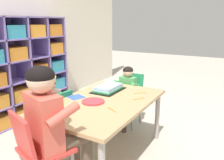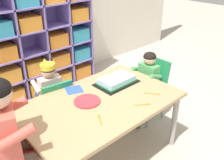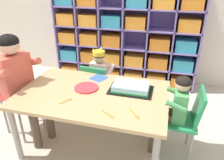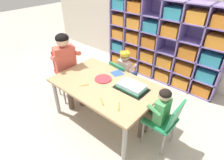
% 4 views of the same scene
% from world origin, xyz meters
% --- Properties ---
extents(ground, '(16.00, 16.00, 0.00)m').
position_xyz_m(ground, '(0.00, 0.00, 0.00)').
color(ground, '#BCB2A3').
extents(storage_cubby_shelf, '(2.17, 0.35, 1.45)m').
position_xyz_m(storage_cubby_shelf, '(-0.05, 1.53, 0.67)').
color(storage_cubby_shelf, '#7F6BB2').
rests_on(storage_cubby_shelf, ground).
extents(activity_table, '(1.36, 0.86, 0.60)m').
position_xyz_m(activity_table, '(0.00, 0.00, 0.54)').
color(activity_table, tan).
rests_on(activity_table, ground).
extents(classroom_chair_blue, '(0.37, 0.37, 0.67)m').
position_xyz_m(classroom_chair_blue, '(-0.14, 0.52, 0.39)').
color(classroom_chair_blue, '#238451').
rests_on(classroom_chair_blue, ground).
extents(child_with_crown, '(0.31, 0.32, 0.84)m').
position_xyz_m(child_with_crown, '(-0.13, 0.64, 0.52)').
color(child_with_crown, beige).
rests_on(child_with_crown, ground).
extents(classroom_chair_adult_side, '(0.44, 0.42, 0.79)m').
position_xyz_m(classroom_chair_adult_side, '(-0.86, 0.01, 0.49)').
color(classroom_chair_adult_side, red).
rests_on(classroom_chair_adult_side, ground).
extents(adult_helper_seated, '(0.48, 0.46, 1.10)m').
position_xyz_m(adult_helper_seated, '(-0.74, -0.03, 0.69)').
color(adult_helper_seated, '#D15647').
rests_on(adult_helper_seated, ground).
extents(classroom_chair_guest_side, '(0.35, 0.33, 0.70)m').
position_xyz_m(classroom_chair_guest_side, '(0.84, 0.10, 0.41)').
color(classroom_chair_guest_side, '#238451').
rests_on(classroom_chair_guest_side, ground).
extents(guest_at_table_side, '(0.31, 0.30, 0.82)m').
position_xyz_m(guest_at_table_side, '(0.73, 0.10, 0.52)').
color(guest_at_table_side, '#4C9E5B').
rests_on(guest_at_table_side, ground).
extents(birthday_cake_on_tray, '(0.40, 0.27, 0.07)m').
position_xyz_m(birthday_cake_on_tray, '(0.33, 0.13, 0.63)').
color(birthday_cake_on_tray, black).
rests_on(birthday_cake_on_tray, activity_table).
extents(paper_plate_stack, '(0.23, 0.23, 0.01)m').
position_xyz_m(paper_plate_stack, '(-0.09, 0.06, 0.61)').
color(paper_plate_stack, '#DB333D').
rests_on(paper_plate_stack, activity_table).
extents(paper_napkin_square, '(0.19, 0.19, 0.00)m').
position_xyz_m(paper_napkin_square, '(-0.05, 0.31, 0.61)').
color(paper_napkin_square, '#3356B7').
rests_on(paper_napkin_square, activity_table).
extents(fork_near_cake_tray, '(0.10, 0.12, 0.00)m').
position_xyz_m(fork_near_cake_tray, '(0.43, -0.24, 0.61)').
color(fork_near_cake_tray, orange).
rests_on(fork_near_cake_tray, activity_table).
extents(fork_near_child_seat, '(0.12, 0.09, 0.00)m').
position_xyz_m(fork_near_child_seat, '(0.23, -0.29, 0.61)').
color(fork_near_child_seat, orange).
rests_on(fork_near_child_seat, activity_table).
extents(fork_by_napkin, '(0.08, 0.11, 0.00)m').
position_xyz_m(fork_by_napkin, '(-0.17, -0.20, 0.61)').
color(fork_by_napkin, orange).
rests_on(fork_by_napkin, activity_table).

